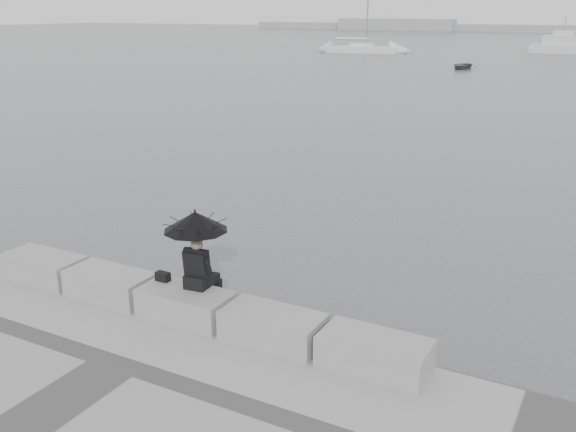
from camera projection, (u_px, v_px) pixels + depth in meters
The scene contains 12 objects.
ground at pixel (203, 333), 11.46m from camera, with size 360.00×360.00×0.00m, color #45474A.
stone_block_far_left at pixel (44, 267), 12.39m from camera, with size 1.60×0.80×0.50m, color gray.
stone_block_left at pixel (110, 285), 11.62m from camera, with size 1.60×0.80×0.50m, color gray.
stone_block_centre at pixel (186, 304), 10.85m from camera, with size 1.60×0.80×0.50m, color gray.
stone_block_right at pixel (273, 327), 10.08m from camera, with size 1.60×0.80×0.50m, color gray.
stone_block_far_right at pixel (374, 353), 9.32m from camera, with size 1.60×0.80×0.50m, color gray.
seated_person at pixel (195, 233), 10.60m from camera, with size 1.09×1.09×1.39m.
bag at pixel (163, 277), 11.15m from camera, with size 0.25×0.14×0.16m, color black.
distant_landmass at pixel (576, 29), 144.04m from camera, with size 180.00×8.00×2.80m.
sailboat_left at pixel (362, 49), 81.68m from camera, with size 9.03×4.08×12.90m.
motor_cruiser at pixel (570, 46), 79.94m from camera, with size 9.44×3.73×4.50m.
dinghy at pixel (462, 66), 60.39m from camera, with size 3.39×1.43×0.57m, color slate.
Camera 1 is at (6.22, -8.29, 5.54)m, focal length 40.00 mm.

